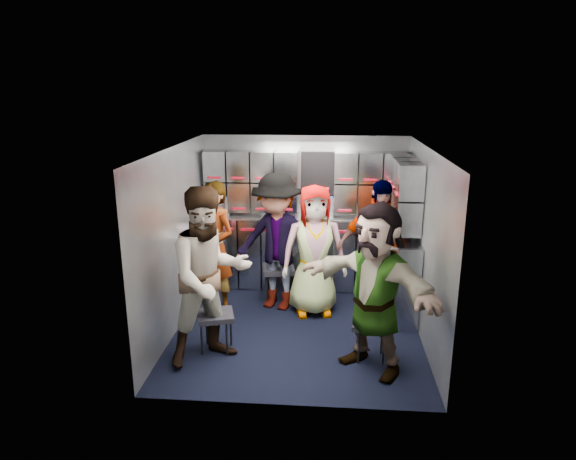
# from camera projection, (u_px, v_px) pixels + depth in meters

# --- Properties ---
(floor) EXTENTS (3.00, 3.00, 0.00)m
(floor) POSITION_uv_depth(u_px,v_px,m) (297.00, 328.00, 6.02)
(floor) COLOR black
(floor) RESTS_ON ground
(wall_back) EXTENTS (2.80, 0.04, 2.10)m
(wall_back) POSITION_uv_depth(u_px,v_px,m) (305.00, 211.00, 7.17)
(wall_back) COLOR gray
(wall_back) RESTS_ON ground
(wall_left) EXTENTS (0.04, 3.00, 2.10)m
(wall_left) POSITION_uv_depth(u_px,v_px,m) (175.00, 240.00, 5.84)
(wall_left) COLOR gray
(wall_left) RESTS_ON ground
(wall_right) EXTENTS (0.04, 3.00, 2.10)m
(wall_right) POSITION_uv_depth(u_px,v_px,m) (425.00, 246.00, 5.63)
(wall_right) COLOR gray
(wall_right) RESTS_ON ground
(ceiling) EXTENTS (2.80, 3.00, 0.02)m
(ceiling) POSITION_uv_depth(u_px,v_px,m) (299.00, 149.00, 5.45)
(ceiling) COLOR silver
(ceiling) RESTS_ON wall_back
(cart_bank_back) EXTENTS (2.68, 0.38, 0.99)m
(cart_bank_back) POSITION_uv_depth(u_px,v_px,m) (303.00, 254.00, 7.12)
(cart_bank_back) COLOR #959BA4
(cart_bank_back) RESTS_ON ground
(cart_bank_left) EXTENTS (0.38, 0.76, 0.99)m
(cart_bank_left) POSITION_uv_depth(u_px,v_px,m) (207.00, 269.00, 6.52)
(cart_bank_left) COLOR #959BA4
(cart_bank_left) RESTS_ON ground
(counter) EXTENTS (2.68, 0.42, 0.03)m
(counter) POSITION_uv_depth(u_px,v_px,m) (304.00, 217.00, 6.98)
(counter) COLOR silver
(counter) RESTS_ON cart_bank_back
(locker_bank_back) EXTENTS (2.68, 0.28, 0.82)m
(locker_bank_back) POSITION_uv_depth(u_px,v_px,m) (304.00, 182.00, 6.91)
(locker_bank_back) COLOR #959BA4
(locker_bank_back) RESTS_ON wall_back
(locker_bank_right) EXTENTS (0.28, 1.00, 0.82)m
(locker_bank_right) POSITION_uv_depth(u_px,v_px,m) (405.00, 194.00, 6.19)
(locker_bank_right) COLOR #959BA4
(locker_bank_right) RESTS_ON wall_right
(right_cabinet) EXTENTS (0.28, 1.20, 1.00)m
(right_cabinet) POSITION_uv_depth(u_px,v_px,m) (401.00, 273.00, 6.36)
(right_cabinet) COLOR #959BA4
(right_cabinet) RESTS_ON ground
(coffee_niche) EXTENTS (0.46, 0.16, 0.84)m
(coffee_niche) POSITION_uv_depth(u_px,v_px,m) (318.00, 183.00, 6.96)
(coffee_niche) COLOR black
(coffee_niche) RESTS_ON wall_back
(red_latch_strip) EXTENTS (2.60, 0.02, 0.03)m
(red_latch_strip) POSITION_uv_depth(u_px,v_px,m) (303.00, 231.00, 6.83)
(red_latch_strip) COLOR #A10A1B
(red_latch_strip) RESTS_ON cart_bank_back
(jump_seat_near_left) EXTENTS (0.44, 0.43, 0.43)m
(jump_seat_near_left) POSITION_uv_depth(u_px,v_px,m) (216.00, 317.00, 5.43)
(jump_seat_near_left) COLOR black
(jump_seat_near_left) RESTS_ON ground
(jump_seat_mid_left) EXTENTS (0.46, 0.45, 0.48)m
(jump_seat_mid_left) POSITION_uv_depth(u_px,v_px,m) (278.00, 271.00, 6.67)
(jump_seat_mid_left) COLOR black
(jump_seat_mid_left) RESTS_ON ground
(jump_seat_center) EXTENTS (0.45, 0.43, 0.48)m
(jump_seat_center) POSITION_uv_depth(u_px,v_px,m) (314.00, 275.00, 6.52)
(jump_seat_center) COLOR black
(jump_seat_center) RESTS_ON ground
(jump_seat_mid_right) EXTENTS (0.41, 0.39, 0.48)m
(jump_seat_mid_right) POSITION_uv_depth(u_px,v_px,m) (375.00, 275.00, 6.50)
(jump_seat_mid_right) COLOR black
(jump_seat_mid_right) RESTS_ON ground
(jump_seat_near_right) EXTENTS (0.41, 0.40, 0.41)m
(jump_seat_near_right) POSITION_uv_depth(u_px,v_px,m) (371.00, 327.00, 5.27)
(jump_seat_near_right) COLOR black
(jump_seat_near_right) RESTS_ON ground
(attendant_standing) EXTENTS (0.72, 0.66, 1.65)m
(attendant_standing) POSITION_uv_depth(u_px,v_px,m) (215.00, 248.00, 6.27)
(attendant_standing) COLOR black
(attendant_standing) RESTS_ON ground
(attendant_arc_a) EXTENTS (1.12, 1.07, 1.83)m
(attendant_arc_a) POSITION_uv_depth(u_px,v_px,m) (210.00, 276.00, 5.12)
(attendant_arc_a) COLOR black
(attendant_arc_a) RESTS_ON ground
(attendant_arc_b) EXTENTS (1.27, 0.97, 1.73)m
(attendant_arc_b) POSITION_uv_depth(u_px,v_px,m) (277.00, 242.00, 6.38)
(attendant_arc_b) COLOR black
(attendant_arc_b) RESTS_ON ground
(attendant_arc_c) EXTENTS (0.87, 0.64, 1.62)m
(attendant_arc_c) POSITION_uv_depth(u_px,v_px,m) (314.00, 251.00, 6.24)
(attendant_arc_c) COLOR black
(attendant_arc_c) RESTS_ON ground
(attendant_arc_d) EXTENTS (1.03, 0.51, 1.69)m
(attendant_arc_d) POSITION_uv_depth(u_px,v_px,m) (378.00, 248.00, 6.21)
(attendant_arc_d) COLOR black
(attendant_arc_d) RESTS_ON ground
(attendant_arc_e) EXTENTS (1.54, 1.42, 1.72)m
(attendant_arc_e) POSITION_uv_depth(u_px,v_px,m) (375.00, 289.00, 4.96)
(attendant_arc_e) COLOR black
(attendant_arc_e) RESTS_ON ground
(bottle_left) EXTENTS (0.07, 0.07, 0.25)m
(bottle_left) POSITION_uv_depth(u_px,v_px,m) (227.00, 207.00, 6.98)
(bottle_left) COLOR white
(bottle_left) RESTS_ON counter
(bottle_mid) EXTENTS (0.06, 0.06, 0.26)m
(bottle_mid) POSITION_uv_depth(u_px,v_px,m) (264.00, 207.00, 6.93)
(bottle_mid) COLOR white
(bottle_mid) RESTS_ON counter
(bottle_right) EXTENTS (0.06, 0.06, 0.27)m
(bottle_right) POSITION_uv_depth(u_px,v_px,m) (331.00, 208.00, 6.86)
(bottle_right) COLOR white
(bottle_right) RESTS_ON counter
(cup_left) EXTENTS (0.08, 0.08, 0.11)m
(cup_left) POSITION_uv_depth(u_px,v_px,m) (221.00, 212.00, 6.99)
(cup_left) COLOR tan
(cup_left) RESTS_ON counter
(cup_right) EXTENTS (0.08, 0.08, 0.11)m
(cup_right) POSITION_uv_depth(u_px,v_px,m) (398.00, 215.00, 6.81)
(cup_right) COLOR tan
(cup_right) RESTS_ON counter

